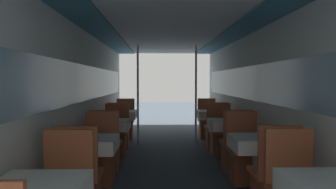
{
  "coord_description": "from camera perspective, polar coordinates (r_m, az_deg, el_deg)",
  "views": [
    {
      "loc": [
        -0.2,
        -1.46,
        1.42
      ],
      "look_at": [
        -0.07,
        2.64,
        1.24
      ],
      "focal_mm": 35.0,
      "sensor_mm": 36.0,
      "label": 1
    }
  ],
  "objects": [
    {
      "name": "chair_right_far_3",
      "position": [
        8.1,
        6.88,
        -5.54
      ],
      "size": [
        0.44,
        0.44,
        0.98
      ],
      "rotation": [
        0.0,
        0.0,
        3.14
      ],
      "color": "brown",
      "rests_on": "ground_plane"
    },
    {
      "name": "chair_left_far_3",
      "position": [
        8.05,
        -7.51,
        -5.59
      ],
      "size": [
        0.44,
        0.44,
        0.98
      ],
      "rotation": [
        0.0,
        0.0,
        3.14
      ],
      "color": "brown",
      "rests_on": "ground_plane"
    },
    {
      "name": "dining_table_right_1",
      "position": [
        4.17,
        15.26,
        -8.7
      ],
      "size": [
        0.62,
        0.62,
        0.74
      ],
      "color": "#4C4C51",
      "rests_on": "ground_plane"
    },
    {
      "name": "chair_right_near_1",
      "position": [
        3.72,
        17.89,
        -15.18
      ],
      "size": [
        0.44,
        0.44,
        0.98
      ],
      "color": "brown",
      "rests_on": "ground_plane"
    },
    {
      "name": "chair_right_far_2",
      "position": [
        6.42,
        9.19,
        -7.64
      ],
      "size": [
        0.44,
        0.44,
        0.98
      ],
      "rotation": [
        0.0,
        0.0,
        3.14
      ],
      "color": "brown",
      "rests_on": "ground_plane"
    },
    {
      "name": "chair_left_far_2",
      "position": [
        6.36,
        -9.08,
        -7.73
      ],
      "size": [
        0.44,
        0.44,
        0.98
      ],
      "rotation": [
        0.0,
        0.0,
        3.14
      ],
      "color": "brown",
      "rests_on": "ground_plane"
    },
    {
      "name": "wall_left",
      "position": [
        5.14,
        -15.16,
        -0.73
      ],
      "size": [
        0.05,
        9.86,
        2.22
      ],
      "color": "silver",
      "rests_on": "ground_plane"
    },
    {
      "name": "support_pole_right_3",
      "position": [
        7.41,
        4.88,
        0.01
      ],
      "size": [
        0.05,
        0.05,
        2.22
      ],
      "color": "silver",
      "rests_on": "ground_plane"
    },
    {
      "name": "wall_right",
      "position": [
        5.25,
        15.92,
        -0.68
      ],
      "size": [
        0.05,
        9.86,
        2.22
      ],
      "color": "silver",
      "rests_on": "ground_plane"
    },
    {
      "name": "dining_table_left_2",
      "position": [
        5.75,
        -9.84,
        -5.61
      ],
      "size": [
        0.62,
        0.62,
        0.74
      ],
      "color": "#4C4C51",
      "rests_on": "ground_plane"
    },
    {
      "name": "chair_right_far_1",
      "position": [
        4.78,
        13.16,
        -11.16
      ],
      "size": [
        0.44,
        0.44,
        0.98
      ],
      "rotation": [
        0.0,
        0.0,
        3.14
      ],
      "color": "brown",
      "rests_on": "ground_plane"
    },
    {
      "name": "dining_table_left_1",
      "position": [
        4.08,
        -13.29,
        -8.94
      ],
      "size": [
        0.62,
        0.62,
        0.74
      ],
      "color": "#4C4C51",
      "rests_on": "ground_plane"
    },
    {
      "name": "ceiling_panel",
      "position": [
        5.07,
        0.55,
        11.97
      ],
      "size": [
        2.79,
        9.86,
        0.07
      ],
      "color": "silver",
      "rests_on": "wall_left"
    },
    {
      "name": "chair_left_near_3",
      "position": [
        6.91,
        -8.48,
        -6.91
      ],
      "size": [
        0.44,
        0.44,
        0.98
      ],
      "color": "brown",
      "rests_on": "ground_plane"
    },
    {
      "name": "dining_table_left_3",
      "position": [
        7.44,
        -7.97,
        -3.77
      ],
      "size": [
        0.62,
        0.62,
        0.74
      ],
      "color": "#4C4C51",
      "rests_on": "ground_plane"
    },
    {
      "name": "chair_left_far_1",
      "position": [
        4.7,
        -11.82,
        -11.39
      ],
      "size": [
        0.44,
        0.44,
        0.98
      ],
      "rotation": [
        0.0,
        0.0,
        3.14
      ],
      "color": "brown",
      "rests_on": "ground_plane"
    },
    {
      "name": "dining_table_right_2",
      "position": [
        5.82,
        10.29,
        -5.51
      ],
      "size": [
        0.62,
        0.62,
        0.74
      ],
      "color": "#4C4C51",
      "rests_on": "ground_plane"
    },
    {
      "name": "chair_right_near_3",
      "position": [
        6.97,
        8.3,
        -6.84
      ],
      "size": [
        0.44,
        0.44,
        0.98
      ],
      "color": "brown",
      "rests_on": "ground_plane"
    },
    {
      "name": "chair_right_near_2",
      "position": [
        5.32,
        11.57,
        -9.77
      ],
      "size": [
        0.44,
        0.44,
        0.98
      ],
      "color": "brown",
      "rests_on": "ground_plane"
    },
    {
      "name": "chair_left_near_2",
      "position": [
        5.24,
        -10.72,
        -9.94
      ],
      "size": [
        0.44,
        0.44,
        0.98
      ],
      "color": "brown",
      "rests_on": "ground_plane"
    },
    {
      "name": "support_pole_left_3",
      "position": [
        7.37,
        -5.27,
        0.0
      ],
      "size": [
        0.05,
        0.05,
        2.22
      ],
      "color": "silver",
      "rests_on": "ground_plane"
    },
    {
      "name": "dining_table_right_3",
      "position": [
        7.49,
        7.55,
        -3.73
      ],
      "size": [
        0.62,
        0.62,
        0.74
      ],
      "color": "#4C4C51",
      "rests_on": "ground_plane"
    }
  ]
}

